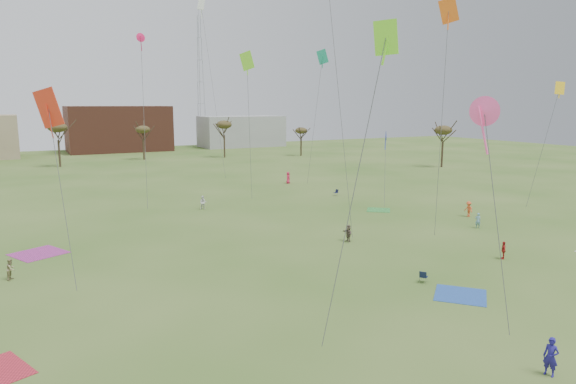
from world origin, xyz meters
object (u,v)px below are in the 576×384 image
flyer_near_right (551,357)px  camp_chair_center (423,279)px  spectator_fore_a (503,250)px  camp_chair_right (336,194)px  radio_tower (200,81)px

flyer_near_right → camp_chair_center: flyer_near_right is taller
spectator_fore_a → camp_chair_center: size_ratio=1.68×
camp_chair_center → camp_chair_right: 34.95m
radio_tower → flyer_near_right: bearing=-101.6°
camp_chair_center → flyer_near_right: bearing=129.9°
radio_tower → camp_chair_center: bearing=-101.2°
flyer_near_right → camp_chair_center: (3.56, 12.32, -0.67)m
camp_chair_center → radio_tower: 126.50m
flyer_near_right → camp_chair_center: 12.84m
camp_chair_center → spectator_fore_a: bearing=-116.7°
camp_chair_right → radio_tower: bearing=162.7°
camp_chair_center → camp_chair_right: bearing=-56.8°
camp_chair_center → radio_tower: bearing=-45.2°
camp_chair_center → radio_tower: (24.25, 122.70, 18.95)m
flyer_near_right → radio_tower: (27.80, 135.02, 18.28)m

